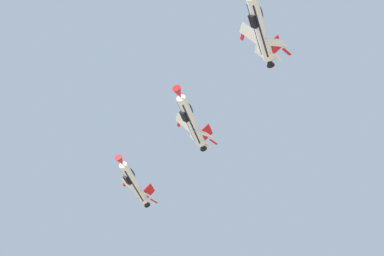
% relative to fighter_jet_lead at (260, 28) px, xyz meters
% --- Properties ---
extents(fighter_jet_lead, '(8.83, 15.19, 7.43)m').
position_rel_fighter_jet_lead_xyz_m(fighter_jet_lead, '(0.00, 0.00, 0.00)').
color(fighter_jet_lead, white).
extents(fighter_jet_left_wing, '(8.87, 15.19, 7.33)m').
position_rel_fighter_jet_lead_xyz_m(fighter_jet_left_wing, '(-8.69, 21.28, 0.35)').
color(fighter_jet_left_wing, white).
extents(fighter_jet_right_wing, '(9.06, 15.19, 6.92)m').
position_rel_fighter_jet_lead_xyz_m(fighter_jet_right_wing, '(-18.52, 41.08, 1.52)').
color(fighter_jet_right_wing, white).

